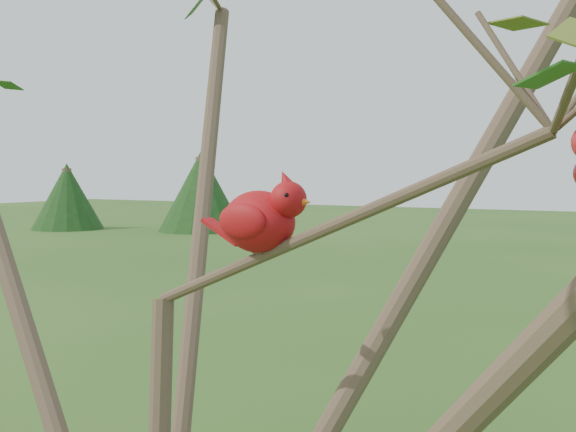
# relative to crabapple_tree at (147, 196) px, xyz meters

# --- Properties ---
(crabapple_tree) EXTENTS (2.35, 2.05, 2.95)m
(crabapple_tree) POSITION_rel_crabapple_tree_xyz_m (0.00, 0.00, 0.00)
(crabapple_tree) COLOR #493627
(crabapple_tree) RESTS_ON ground
(cardinal) EXTENTS (0.19, 0.10, 0.13)m
(cardinal) POSITION_rel_crabapple_tree_xyz_m (0.12, 0.11, -0.03)
(cardinal) COLOR #A00D11
(cardinal) RESTS_ON ground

